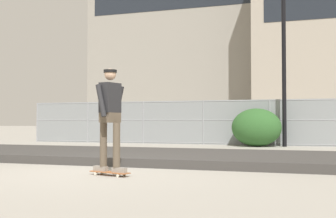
{
  "coord_description": "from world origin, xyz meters",
  "views": [
    {
      "loc": [
        3.58,
        -7.01,
        0.99
      ],
      "look_at": [
        0.38,
        3.43,
        1.31
      ],
      "focal_mm": 43.42,
      "sensor_mm": 36.0,
      "label": 1
    }
  ],
  "objects_px": {
    "skater": "(110,112)",
    "parked_car_near": "(109,124)",
    "skateboard": "(110,172)",
    "street_lamp": "(284,41)",
    "shrub_left": "(256,127)"
  },
  "relations": [
    {
      "from": "skateboard",
      "to": "shrub_left",
      "type": "xyz_separation_m",
      "value": [
        1.83,
        9.26,
        0.68
      ]
    },
    {
      "from": "street_lamp",
      "to": "shrub_left",
      "type": "bearing_deg",
      "value": -168.77
    },
    {
      "from": "parked_car_near",
      "to": "skateboard",
      "type": "bearing_deg",
      "value": -64.61
    },
    {
      "from": "parked_car_near",
      "to": "shrub_left",
      "type": "bearing_deg",
      "value": -25.52
    },
    {
      "from": "parked_car_near",
      "to": "shrub_left",
      "type": "relative_size",
      "value": 2.35
    },
    {
      "from": "skateboard",
      "to": "street_lamp",
      "type": "bearing_deg",
      "value": 73.15
    },
    {
      "from": "shrub_left",
      "to": "parked_car_near",
      "type": "bearing_deg",
      "value": 154.48
    },
    {
      "from": "skater",
      "to": "skateboard",
      "type": "bearing_deg",
      "value": 161.57
    },
    {
      "from": "street_lamp",
      "to": "skater",
      "type": "bearing_deg",
      "value": -106.85
    },
    {
      "from": "skateboard",
      "to": "skater",
      "type": "xyz_separation_m",
      "value": [
        0.0,
        -0.0,
        1.09
      ]
    },
    {
      "from": "parked_car_near",
      "to": "shrub_left",
      "type": "height_order",
      "value": "parked_car_near"
    },
    {
      "from": "skateboard",
      "to": "parked_car_near",
      "type": "xyz_separation_m",
      "value": [
        -6.22,
        13.11,
        0.78
      ]
    },
    {
      "from": "skater",
      "to": "street_lamp",
      "type": "height_order",
      "value": "street_lamp"
    },
    {
      "from": "skateboard",
      "to": "shrub_left",
      "type": "distance_m",
      "value": 9.46
    },
    {
      "from": "skater",
      "to": "parked_car_near",
      "type": "height_order",
      "value": "skater"
    }
  ]
}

